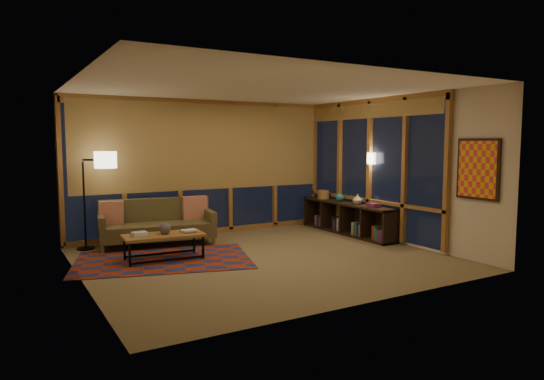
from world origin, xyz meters
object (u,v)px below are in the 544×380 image
sofa (157,223)px  coffee_table (164,247)px  bookshelf (347,218)px  floor_lamp (84,200)px

sofa → coffee_table: 1.16m
coffee_table → bookshelf: bookshelf is taller
sofa → floor_lamp: floor_lamp is taller
floor_lamp → bookshelf: size_ratio=0.67×
bookshelf → sofa: bearing=167.5°
coffee_table → bookshelf: 3.93m
floor_lamp → bookshelf: bearing=17.6°
bookshelf → coffee_table: bearing=-175.7°
coffee_table → floor_lamp: (-0.94, 1.45, 0.65)m
sofa → coffee_table: size_ratio=1.61×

